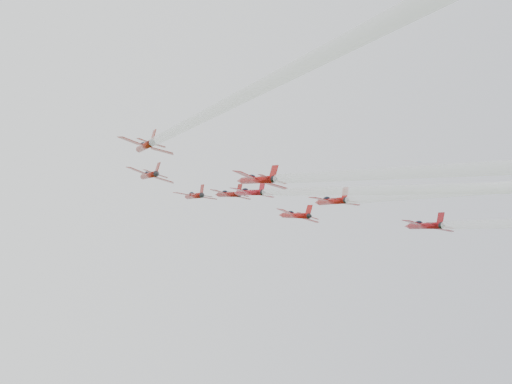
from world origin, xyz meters
name	(u,v)px	position (x,y,z in m)	size (l,w,h in m)	color
jet_lead	(194,196)	(-3.33, 27.83, 148.84)	(10.64, 13.66, 8.54)	maroon
jet_row2_left	(149,175)	(-17.98, 14.20, 140.99)	(10.16, 13.04, 8.16)	maroon
jet_row2_center	(228,194)	(-2.11, 10.44, 138.83)	(9.06, 11.63, 7.27)	maroon
jet_row2_right	(295,215)	(15.75, 14.53, 141.19)	(10.62, 13.62, 8.52)	#B11210
jet_center	(383,180)	(-2.04, -37.70, 111.07)	(9.14, 86.53, 50.46)	#AE101D
jet_rear_farleft	(251,98)	(-26.65, -51.05, 103.39)	(8.61, 81.52, 47.54)	#9C1D0E
jet_rear_left	(456,152)	(-7.69, -55.11, 101.06)	(9.83, 93.07, 54.27)	#AA1110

